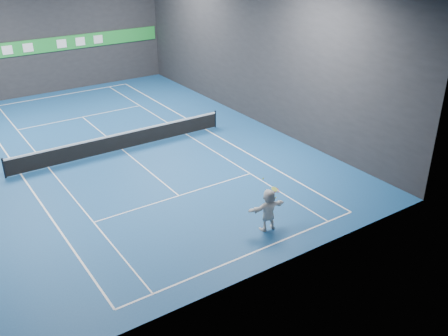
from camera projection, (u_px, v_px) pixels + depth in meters
ground at (122, 150)px, 27.80m from camera, size 26.00×26.00×0.00m
wall_back at (42, 31)px, 35.53m from camera, size 18.00×0.10×9.00m
wall_front at (274, 156)px, 16.15m from camera, size 18.00×0.10×9.00m
wall_right at (253, 49)px, 30.38m from camera, size 0.10×26.00×9.00m
baseline_near at (250, 254)px, 18.94m from camera, size 10.98×0.08×0.01m
baseline_far at (56, 96)px, 36.66m from camera, size 10.98×0.08×0.01m
sideline_doubles_left at (21, 174)px, 25.03m from camera, size 0.08×23.78×0.01m
sideline_doubles_right at (206, 129)px, 30.57m from camera, size 0.08×23.78×0.01m
sideline_singles_left at (48, 168)px, 25.73m from camera, size 0.06×23.78×0.01m
sideline_singles_right at (186, 134)px, 29.87m from camera, size 0.06×23.78×0.01m
service_line_near at (179, 196)px, 23.03m from camera, size 8.23×0.06×0.01m
service_line_far at (82, 117)px, 32.57m from camera, size 8.23×0.06×0.01m
center_service_line at (122, 150)px, 27.80m from camera, size 0.06×12.80×0.01m
player at (268, 210)px, 20.12m from camera, size 1.73×0.69×1.81m
tennis_ball at (263, 179)px, 19.29m from camera, size 0.06×0.06×0.06m
tennis_net at (122, 141)px, 27.57m from camera, size 12.50×0.10×1.07m
sponsor_banner at (45, 45)px, 35.92m from camera, size 17.64×0.11×1.00m
tennis_racket at (275, 191)px, 20.02m from camera, size 0.47×0.41×0.62m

